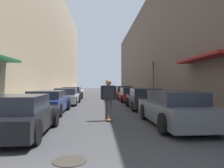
# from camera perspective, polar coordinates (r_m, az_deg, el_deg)

# --- Properties ---
(ground) EXTENTS (118.20, 118.20, 0.00)m
(ground) POSITION_cam_1_polar(r_m,az_deg,el_deg) (22.97, -3.20, -3.94)
(ground) COLOR #38383A
(curb_strip_left) EXTENTS (1.80, 53.73, 0.12)m
(curb_strip_left) POSITION_cam_1_polar(r_m,az_deg,el_deg) (28.69, -12.60, -3.03)
(curb_strip_left) COLOR #A3A099
(curb_strip_left) RESTS_ON ground
(curb_strip_right) EXTENTS (1.80, 53.73, 0.12)m
(curb_strip_right) POSITION_cam_1_polar(r_m,az_deg,el_deg) (28.72, 6.11, -3.02)
(curb_strip_right) COLOR #A3A099
(curb_strip_right) RESTS_ON ground
(building_row_left) EXTENTS (4.90, 53.73, 14.97)m
(building_row_left) POSITION_cam_1_polar(r_m,az_deg,el_deg) (29.84, -18.22, 11.42)
(building_row_left) COLOR tan
(building_row_left) RESTS_ON ground
(building_row_right) EXTENTS (4.90, 53.73, 11.76)m
(building_row_right) POSITION_cam_1_polar(r_m,az_deg,el_deg) (29.61, 11.71, 8.36)
(building_row_right) COLOR #564C47
(building_row_right) RESTS_ON ground
(parked_car_left_0) EXTENTS (2.05, 4.06, 1.24)m
(parked_car_left_0) POSITION_cam_1_polar(r_m,az_deg,el_deg) (7.45, -23.71, -7.59)
(parked_car_left_0) COLOR black
(parked_car_left_0) RESTS_ON ground
(parked_car_left_1) EXTENTS (1.93, 4.65, 1.23)m
(parked_car_left_1) POSITION_cam_1_polar(r_m,az_deg,el_deg) (12.29, -16.34, -4.57)
(parked_car_left_1) COLOR navy
(parked_car_left_1) RESTS_ON ground
(parked_car_left_2) EXTENTS (1.88, 4.46, 1.26)m
(parked_car_left_2) POSITION_cam_1_polar(r_m,az_deg,el_deg) (17.42, -11.79, -3.22)
(parked_car_left_2) COLOR #B7B7BC
(parked_car_left_2) RESTS_ON ground
(parked_car_left_3) EXTENTS (2.02, 3.94, 1.27)m
(parked_car_left_3) POSITION_cam_1_polar(r_m,az_deg,el_deg) (22.51, -10.42, -2.45)
(parked_car_left_3) COLOR black
(parked_car_left_3) RESTS_ON ground
(parked_car_right_0) EXTENTS (1.85, 4.77, 1.32)m
(parked_car_right_0) POSITION_cam_1_polar(r_m,az_deg,el_deg) (8.63, 15.82, -6.27)
(parked_car_right_0) COLOR #515459
(parked_car_right_0) RESTS_ON ground
(parked_car_right_1) EXTENTS (1.99, 4.55, 1.30)m
(parked_car_right_1) POSITION_cam_1_polar(r_m,az_deg,el_deg) (14.24, 8.40, -3.86)
(parked_car_right_1) COLOR #232326
(parked_car_right_1) RESTS_ON ground
(parked_car_right_2) EXTENTS (1.96, 4.63, 1.26)m
(parked_car_right_2) POSITION_cam_1_polar(r_m,az_deg,el_deg) (19.73, 4.77, -2.82)
(parked_car_right_2) COLOR maroon
(parked_car_right_2) RESTS_ON ground
(parked_car_right_3) EXTENTS (2.00, 4.30, 1.35)m
(parked_car_right_3) POSITION_cam_1_polar(r_m,az_deg,el_deg) (24.81, 3.14, -2.15)
(parked_car_right_3) COLOR maroon
(parked_car_right_3) RESTS_ON ground
(skateboarder) EXTENTS (0.69, 0.78, 1.79)m
(skateboarder) POSITION_cam_1_polar(r_m,az_deg,el_deg) (9.48, -0.92, -2.92)
(skateboarder) COLOR brown
(skateboarder) RESTS_ON ground
(manhole_cover) EXTENTS (0.70, 0.70, 0.02)m
(manhole_cover) POSITION_cam_1_polar(r_m,az_deg,el_deg) (4.82, -10.94, -19.13)
(manhole_cover) COLOR #332D28
(manhole_cover) RESTS_ON ground
(traffic_light) EXTENTS (0.16, 0.22, 3.62)m
(traffic_light) POSITION_cam_1_polar(r_m,az_deg,el_deg) (21.68, 10.74, 2.04)
(traffic_light) COLOR #2D2D2D
(traffic_light) RESTS_ON curb_strip_right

